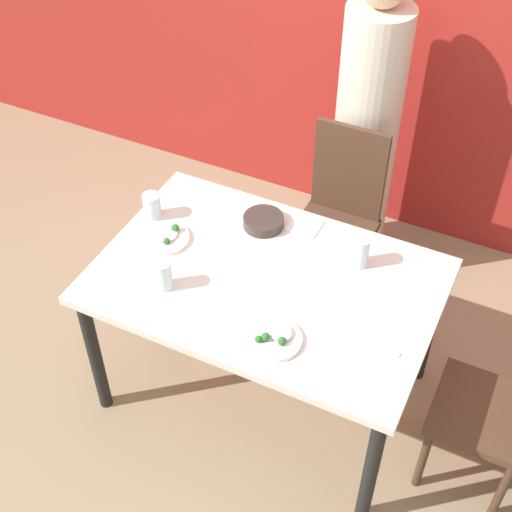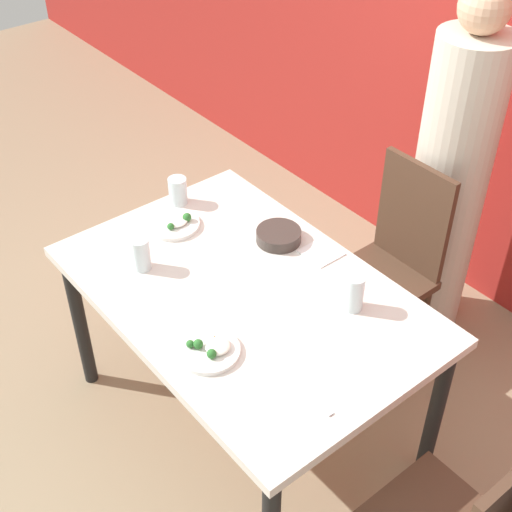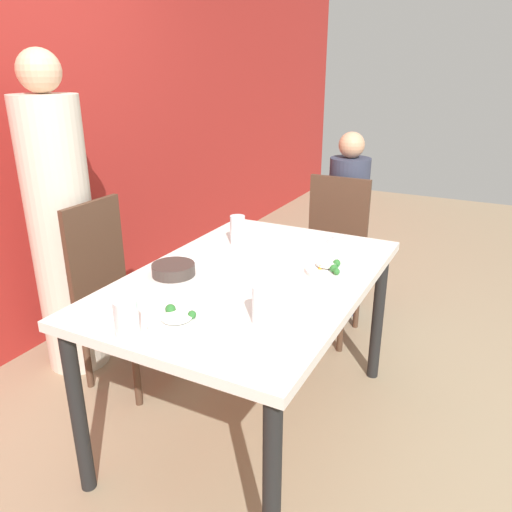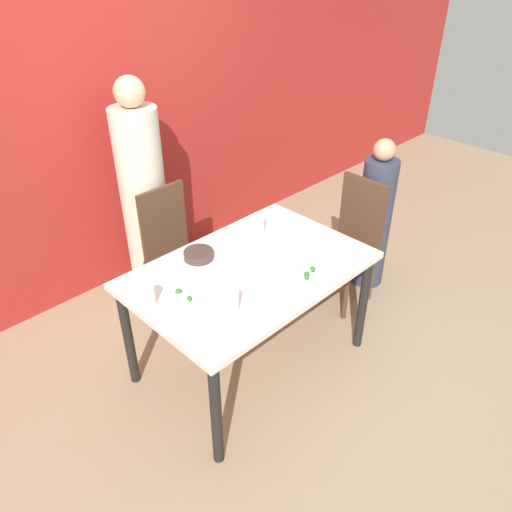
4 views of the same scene
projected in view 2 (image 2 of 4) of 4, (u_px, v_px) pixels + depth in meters
ground_plane at (247, 421)px, 3.15m from camera, size 10.00×10.00×0.00m
dining_table at (245, 307)px, 2.72m from camera, size 1.42×0.94×0.77m
chair_adult_spot at (392, 261)px, 3.21m from camera, size 0.40×0.40×0.98m
person_adult at (449, 185)px, 3.20m from camera, size 0.33×0.33×1.69m
bowl_curry at (279, 235)px, 2.89m from camera, size 0.18×0.18×0.05m
plate_rice_adult at (210, 350)px, 2.41m from camera, size 0.22×0.22×0.05m
plate_rice_child at (174, 223)px, 2.97m from camera, size 0.22×0.22×0.05m
glass_water_tall at (354, 293)px, 2.55m from camera, size 0.07×0.07×0.14m
glass_water_short at (178, 191)px, 3.07m from camera, size 0.08×0.08×0.12m
glass_water_center at (141, 254)px, 2.73m from camera, size 0.07×0.07×0.14m
napkin_folded at (321, 253)px, 2.84m from camera, size 0.14×0.14×0.01m
fork_steel at (313, 397)px, 2.27m from camera, size 0.18×0.03×0.01m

